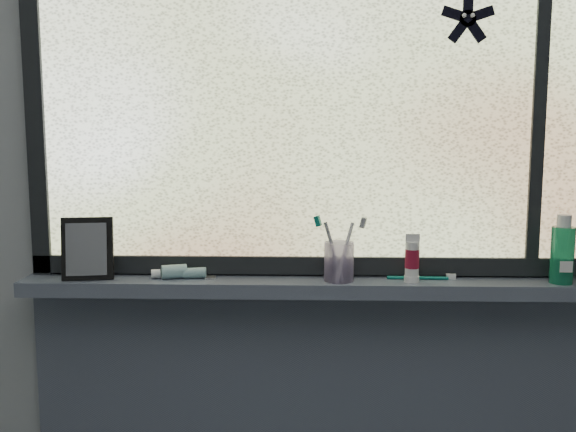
{
  "coord_description": "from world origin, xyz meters",
  "views": [
    {
      "loc": [
        -0.02,
        -0.49,
        1.43
      ],
      "look_at": [
        -0.07,
        1.05,
        1.22
      ],
      "focal_mm": 40.0,
      "sensor_mm": 36.0,
      "label": 1
    }
  ],
  "objects_px": {
    "vanity_mirror": "(88,249)",
    "toothbrush_cup": "(339,262)",
    "mouthwash_bottle": "(563,249)",
    "cream_tube": "(412,256)"
  },
  "relations": [
    {
      "from": "toothbrush_cup",
      "to": "cream_tube",
      "type": "xyz_separation_m",
      "value": [
        0.2,
        -0.01,
        0.02
      ]
    },
    {
      "from": "toothbrush_cup",
      "to": "mouthwash_bottle",
      "type": "distance_m",
      "value": 0.6
    },
    {
      "from": "cream_tube",
      "to": "mouthwash_bottle",
      "type": "bearing_deg",
      "value": -0.24
    },
    {
      "from": "toothbrush_cup",
      "to": "mouthwash_bottle",
      "type": "xyz_separation_m",
      "value": [
        0.59,
        -0.01,
        0.04
      ]
    },
    {
      "from": "mouthwash_bottle",
      "to": "cream_tube",
      "type": "bearing_deg",
      "value": 179.76
    },
    {
      "from": "toothbrush_cup",
      "to": "cream_tube",
      "type": "height_order",
      "value": "cream_tube"
    },
    {
      "from": "vanity_mirror",
      "to": "toothbrush_cup",
      "type": "relative_size",
      "value": 1.62
    },
    {
      "from": "toothbrush_cup",
      "to": "cream_tube",
      "type": "bearing_deg",
      "value": -1.66
    },
    {
      "from": "vanity_mirror",
      "to": "toothbrush_cup",
      "type": "height_order",
      "value": "vanity_mirror"
    },
    {
      "from": "vanity_mirror",
      "to": "cream_tube",
      "type": "distance_m",
      "value": 0.88
    }
  ]
}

